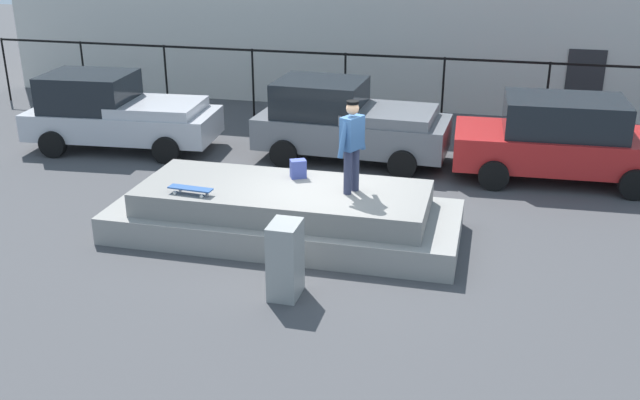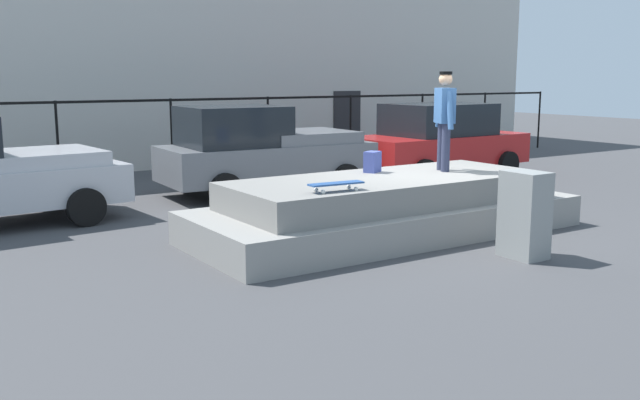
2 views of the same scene
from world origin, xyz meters
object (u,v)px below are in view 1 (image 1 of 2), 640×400
skateboard (190,189)px  car_silver_pickup_near (116,112)px  skateboarder (352,141)px  backpack (298,169)px  car_red_sedan_far (561,139)px  car_grey_pickup_mid (346,121)px  utility_box (285,260)px

skateboard → car_silver_pickup_near: size_ratio=0.17×
skateboard → skateboarder: bearing=16.0°
backpack → car_silver_pickup_near: 6.58m
skateboarder → car_red_sedan_far: bearing=48.1°
backpack → car_red_sedan_far: (4.89, 3.74, -0.17)m
car_red_sedan_far → skateboarder: bearing=-131.9°
skateboard → car_red_sedan_far: size_ratio=0.18×
skateboarder → car_grey_pickup_mid: (-1.01, 4.45, -0.92)m
car_silver_pickup_near → car_grey_pickup_mid: 5.69m
backpack → utility_box: backpack is taller
car_silver_pickup_near → car_red_sedan_far: bearing=1.4°
skateboard → car_grey_pickup_mid: (1.68, 5.22, -0.09)m
utility_box → backpack: bearing=101.9°
skateboarder → utility_box: 2.61m
backpack → car_grey_pickup_mid: (0.09, 3.96, -0.16)m
car_silver_pickup_near → car_grey_pickup_mid: car_grey_pickup_mid is taller
backpack → utility_box: bearing=-106.0°
car_silver_pickup_near → car_grey_pickup_mid: (5.67, 0.48, 0.01)m
car_red_sedan_far → utility_box: size_ratio=3.86×
backpack → skateboard: bearing=-168.7°
skateboarder → backpack: size_ratio=4.77×
car_silver_pickup_near → utility_box: car_silver_pickup_near is taller
car_red_sedan_far → utility_box: 7.79m
backpack → utility_box: (0.54, -2.72, -0.49)m
car_red_sedan_far → skateboard: bearing=-142.3°
skateboarder → car_grey_pickup_mid: bearing=102.7°
car_grey_pickup_mid → car_red_sedan_far: bearing=-2.6°
car_silver_pickup_near → utility_box: size_ratio=3.94×
car_grey_pickup_mid → utility_box: (0.45, -6.68, -0.33)m
car_grey_pickup_mid → backpack: bearing=-91.3°
skateboarder → skateboard: 2.91m
skateboard → car_red_sedan_far: 8.18m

